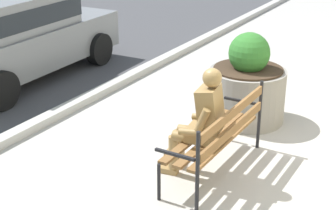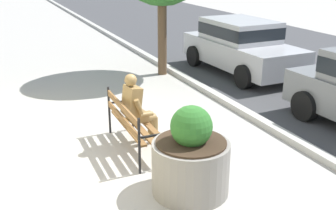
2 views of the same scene
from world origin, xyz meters
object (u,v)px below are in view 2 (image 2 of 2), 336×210
(bronze_statue_seated, at_px, (140,111))
(park_bench, at_px, (131,122))
(parked_car_silver, at_px, (241,45))
(concrete_planter, at_px, (191,160))

(bronze_statue_seated, bearing_deg, park_bench, -55.33)
(bronze_statue_seated, relative_size, parked_car_silver, 0.33)
(park_bench, height_order, parked_car_silver, parked_car_silver)
(park_bench, xyz_separation_m, concrete_planter, (1.68, 0.32, -0.03))
(concrete_planter, bearing_deg, parked_car_silver, 140.76)
(bronze_statue_seated, bearing_deg, parked_car_silver, 128.24)
(parked_car_silver, bearing_deg, concrete_planter, -39.24)
(park_bench, relative_size, concrete_planter, 1.35)
(park_bench, xyz_separation_m, parked_car_silver, (-3.69, 4.71, 0.30))
(concrete_planter, xyz_separation_m, parked_car_silver, (-5.37, 4.39, 0.32))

